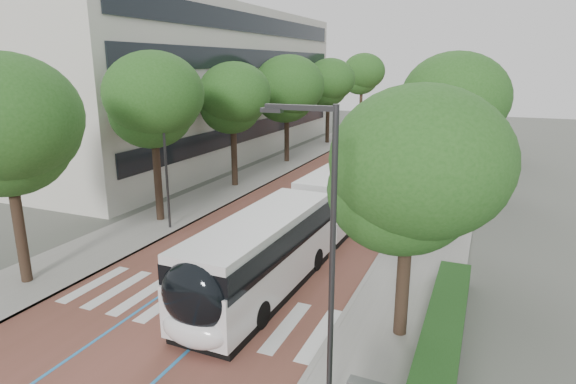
% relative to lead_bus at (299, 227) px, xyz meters
% --- Properties ---
extents(ground, '(160.00, 160.00, 0.00)m').
position_rel_lead_bus_xyz_m(ground, '(-2.14, -6.77, -1.63)').
color(ground, '#51544C').
rests_on(ground, ground).
extents(road, '(11.00, 140.00, 0.02)m').
position_rel_lead_bus_xyz_m(road, '(-2.14, 33.23, -1.62)').
color(road, brown).
rests_on(road, ground).
extents(sidewalk_left, '(4.00, 140.00, 0.12)m').
position_rel_lead_bus_xyz_m(sidewalk_left, '(-9.64, 33.23, -1.57)').
color(sidewalk_left, gray).
rests_on(sidewalk_left, ground).
extents(sidewalk_right, '(4.00, 140.00, 0.12)m').
position_rel_lead_bus_xyz_m(sidewalk_right, '(5.36, 33.23, -1.57)').
color(sidewalk_right, gray).
rests_on(sidewalk_right, ground).
extents(kerb_left, '(0.20, 140.00, 0.14)m').
position_rel_lead_bus_xyz_m(kerb_left, '(-7.74, 33.23, -1.57)').
color(kerb_left, gray).
rests_on(kerb_left, ground).
extents(kerb_right, '(0.20, 140.00, 0.14)m').
position_rel_lead_bus_xyz_m(kerb_right, '(3.46, 33.23, -1.57)').
color(kerb_right, gray).
rests_on(kerb_right, ground).
extents(zebra_crossing, '(10.55, 3.60, 0.01)m').
position_rel_lead_bus_xyz_m(zebra_crossing, '(-1.94, -5.77, -1.60)').
color(zebra_crossing, silver).
rests_on(zebra_crossing, ground).
extents(lane_line_left, '(0.12, 126.00, 0.01)m').
position_rel_lead_bus_xyz_m(lane_line_left, '(-3.74, 33.23, -1.60)').
color(lane_line_left, '#277FC6').
rests_on(lane_line_left, road).
extents(lane_line_right, '(0.12, 126.00, 0.01)m').
position_rel_lead_bus_xyz_m(lane_line_right, '(-0.54, 33.23, -1.60)').
color(lane_line_right, '#277FC6').
rests_on(lane_line_right, road).
extents(office_building, '(18.11, 40.00, 14.00)m').
position_rel_lead_bus_xyz_m(office_building, '(-21.62, 21.23, 5.37)').
color(office_building, beige).
rests_on(office_building, ground).
extents(hedge, '(1.20, 14.00, 0.80)m').
position_rel_lead_bus_xyz_m(hedge, '(6.96, -6.77, -1.11)').
color(hedge, '#1E4417').
rests_on(hedge, sidewalk_right).
extents(streetlight_near, '(1.82, 0.20, 8.00)m').
position_rel_lead_bus_xyz_m(streetlight_near, '(4.47, -9.77, 3.19)').
color(streetlight_near, '#2C2C2E').
rests_on(streetlight_near, sidewalk_right).
extents(streetlight_far, '(1.82, 0.20, 8.00)m').
position_rel_lead_bus_xyz_m(streetlight_far, '(4.47, 15.23, 3.19)').
color(streetlight_far, '#2C2C2E').
rests_on(streetlight_far, sidewalk_right).
extents(lamp_post_left, '(0.14, 0.14, 8.00)m').
position_rel_lead_bus_xyz_m(lamp_post_left, '(-8.24, 1.23, 2.49)').
color(lamp_post_left, '#2C2C2E').
rests_on(lamp_post_left, sidewalk_left).
extents(trees_left, '(6.35, 60.85, 9.84)m').
position_rel_lead_bus_xyz_m(trees_left, '(-9.64, 19.01, 5.01)').
color(trees_left, black).
rests_on(trees_left, ground).
extents(trees_right, '(5.75, 47.64, 9.01)m').
position_rel_lead_bus_xyz_m(trees_right, '(5.56, 15.54, 4.42)').
color(trees_right, black).
rests_on(trees_right, ground).
extents(lead_bus, '(2.99, 18.46, 3.20)m').
position_rel_lead_bus_xyz_m(lead_bus, '(0.00, 0.00, 0.00)').
color(lead_bus, black).
rests_on(lead_bus, ground).
extents(bus_queued_0, '(2.60, 12.41, 3.20)m').
position_rel_lead_bus_xyz_m(bus_queued_0, '(-0.33, 16.04, -0.00)').
color(bus_queued_0, silver).
rests_on(bus_queued_0, ground).
extents(bus_queued_1, '(3.19, 12.52, 3.20)m').
position_rel_lead_bus_xyz_m(bus_queued_1, '(-0.01, 29.20, -0.00)').
color(bus_queued_1, silver).
rests_on(bus_queued_1, ground).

